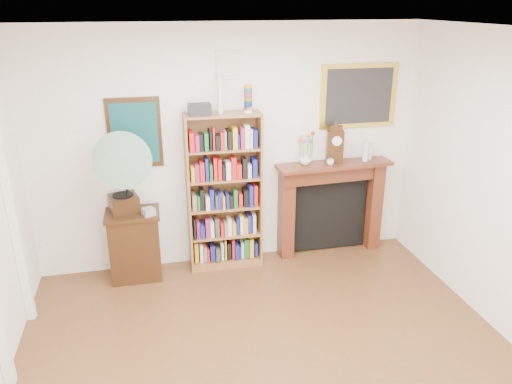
% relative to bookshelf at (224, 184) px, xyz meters
% --- Properties ---
extents(room, '(4.51, 5.01, 2.81)m').
position_rel_bookshelf_xyz_m(room, '(0.10, -2.33, 0.36)').
color(room, brown).
rests_on(room, ground).
extents(teal_poster, '(0.58, 0.04, 0.78)m').
position_rel_bookshelf_xyz_m(teal_poster, '(-0.95, 0.15, 0.61)').
color(teal_poster, black).
rests_on(teal_poster, back_wall).
extents(small_picture, '(0.26, 0.04, 0.30)m').
position_rel_bookshelf_xyz_m(small_picture, '(0.10, 0.15, 1.31)').
color(small_picture, white).
rests_on(small_picture, back_wall).
extents(gilt_painting, '(0.95, 0.04, 0.75)m').
position_rel_bookshelf_xyz_m(gilt_painting, '(1.65, 0.15, 0.91)').
color(gilt_painting, gold).
rests_on(gilt_painting, back_wall).
extents(bookshelf, '(0.86, 0.32, 2.13)m').
position_rel_bookshelf_xyz_m(bookshelf, '(0.00, 0.00, 0.00)').
color(bookshelf, brown).
rests_on(bookshelf, floor).
extents(side_cabinet, '(0.60, 0.44, 0.81)m').
position_rel_bookshelf_xyz_m(side_cabinet, '(-1.05, -0.06, -0.63)').
color(side_cabinet, black).
rests_on(side_cabinet, floor).
extents(fireplace, '(1.42, 0.40, 1.19)m').
position_rel_bookshelf_xyz_m(fireplace, '(1.34, 0.07, -0.33)').
color(fireplace, '#472010').
rests_on(fireplace, floor).
extents(gramophone, '(0.75, 0.86, 0.97)m').
position_rel_bookshelf_xyz_m(gramophone, '(-1.13, -0.17, 0.33)').
color(gramophone, black).
rests_on(gramophone, side_cabinet).
extents(cd_stack, '(0.16, 0.16, 0.08)m').
position_rel_bookshelf_xyz_m(cd_stack, '(-0.87, -0.19, -0.18)').
color(cd_stack, '#AEB0BB').
rests_on(cd_stack, side_cabinet).
extents(mantel_clock, '(0.21, 0.15, 0.45)m').
position_rel_bookshelf_xyz_m(mantel_clock, '(1.34, 0.02, 0.37)').
color(mantel_clock, black).
rests_on(mantel_clock, fireplace).
extents(flower_vase, '(0.18, 0.18, 0.14)m').
position_rel_bookshelf_xyz_m(flower_vase, '(0.98, 0.03, 0.23)').
color(flower_vase, silver).
rests_on(flower_vase, fireplace).
extents(teacup, '(0.11, 0.11, 0.07)m').
position_rel_bookshelf_xyz_m(teacup, '(1.26, -0.05, 0.19)').
color(teacup, white).
rests_on(teacup, fireplace).
extents(bottle_left, '(0.07, 0.07, 0.24)m').
position_rel_bookshelf_xyz_m(bottle_left, '(1.73, 0.01, 0.27)').
color(bottle_left, silver).
rests_on(bottle_left, fireplace).
extents(bottle_right, '(0.06, 0.06, 0.20)m').
position_rel_bookshelf_xyz_m(bottle_right, '(1.80, 0.06, 0.25)').
color(bottle_right, silver).
rests_on(bottle_right, fireplace).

